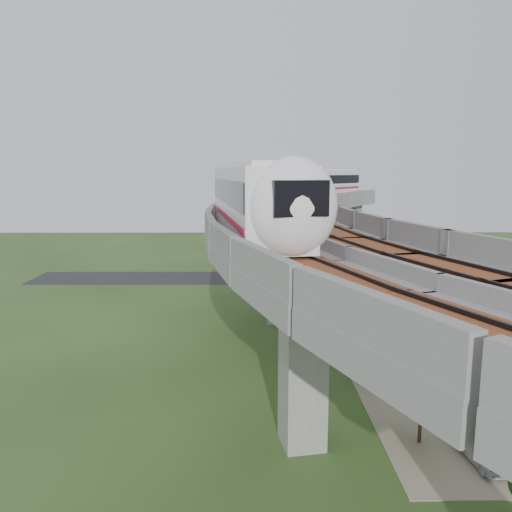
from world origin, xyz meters
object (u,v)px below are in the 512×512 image
object	(u,v)px
metro_train	(288,187)
car_dark	(393,327)
car_white	(482,447)
car_red	(497,356)

from	to	relation	value
metro_train	car_dark	distance (m)	15.73
metro_train	car_white	bearing A→B (deg)	-73.11
car_dark	car_white	bearing A→B (deg)	147.36
metro_train	car_red	distance (m)	22.43
car_dark	metro_train	bearing A→B (deg)	25.12
metro_train	car_dark	bearing A→B (deg)	-35.32
car_white	car_dark	world-z (taller)	car_white
car_red	car_white	bearing A→B (deg)	-51.76
metro_train	car_white	world-z (taller)	metro_train
metro_train	car_dark	size ratio (longest dim) A/B	14.78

